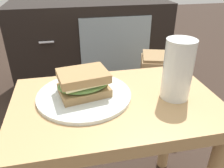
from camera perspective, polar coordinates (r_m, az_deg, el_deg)
side_table at (r=0.67m, az=0.95°, el=-10.56°), size 0.56×0.36×0.46m
tv_cabinet at (r=1.55m, az=-5.29°, el=9.53°), size 0.96×0.46×0.58m
plate at (r=0.63m, az=-6.99°, el=-2.75°), size 0.26×0.26×0.01m
sandwich_front at (r=0.61m, az=-7.19°, el=0.27°), size 0.16×0.13×0.07m
beer_glass at (r=0.62m, az=16.18°, el=3.09°), size 0.08×0.08×0.16m
paper_bag at (r=1.23m, az=12.15°, el=-1.40°), size 0.25×0.20×0.39m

